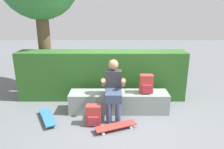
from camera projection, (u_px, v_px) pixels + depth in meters
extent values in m
plane|color=slate|center=(120.00, 118.00, 4.34)|extent=(24.00, 24.00, 0.00)
cube|color=gray|center=(119.00, 102.00, 4.61)|extent=(2.15, 0.48, 0.44)
cube|color=#333338|center=(114.00, 82.00, 4.40)|extent=(0.34, 0.22, 0.52)
sphere|color=tan|center=(114.00, 65.00, 4.29)|extent=(0.21, 0.21, 0.21)
cube|color=#384766|center=(114.00, 96.00, 4.16)|extent=(0.32, 0.40, 0.17)
cylinder|color=#384766|center=(110.00, 113.00, 4.10)|extent=(0.11, 0.11, 0.44)
cylinder|color=#384766|center=(119.00, 113.00, 4.10)|extent=(0.11, 0.11, 0.44)
cylinder|color=tan|center=(104.00, 83.00, 4.26)|extent=(0.09, 0.33, 0.27)
cylinder|color=tan|center=(124.00, 83.00, 4.26)|extent=(0.09, 0.33, 0.27)
cube|color=#BC3833|center=(117.00, 126.00, 3.91)|extent=(0.82, 0.49, 0.02)
cylinder|color=silver|center=(128.00, 123.00, 4.09)|extent=(0.06, 0.05, 0.05)
cylinder|color=silver|center=(132.00, 127.00, 3.96)|extent=(0.06, 0.05, 0.05)
cylinder|color=silver|center=(101.00, 129.00, 3.89)|extent=(0.06, 0.05, 0.05)
cylinder|color=silver|center=(104.00, 134.00, 3.76)|extent=(0.06, 0.05, 0.05)
cube|color=teal|center=(48.00, 117.00, 4.24)|extent=(0.55, 0.80, 0.02)
cylinder|color=silver|center=(42.00, 114.00, 4.46)|extent=(0.05, 0.06, 0.05)
cylinder|color=silver|center=(49.00, 113.00, 4.53)|extent=(0.05, 0.06, 0.05)
cylinder|color=silver|center=(47.00, 126.00, 3.99)|extent=(0.05, 0.06, 0.05)
cylinder|color=silver|center=(55.00, 125.00, 4.05)|extent=(0.05, 0.06, 0.05)
cube|color=#B23833|center=(147.00, 84.00, 4.49)|extent=(0.28, 0.18, 0.40)
cube|color=#B72A38|center=(148.00, 89.00, 4.40)|extent=(0.20, 0.05, 0.18)
cube|color=#B23833|center=(94.00, 115.00, 4.07)|extent=(0.28, 0.18, 0.40)
cube|color=#A5313C|center=(94.00, 121.00, 3.99)|extent=(0.20, 0.05, 0.18)
cube|color=#2C5F23|center=(103.00, 75.00, 5.24)|extent=(4.09, 0.57, 1.20)
cylinder|color=brown|center=(46.00, 45.00, 5.54)|extent=(0.32, 0.32, 2.56)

